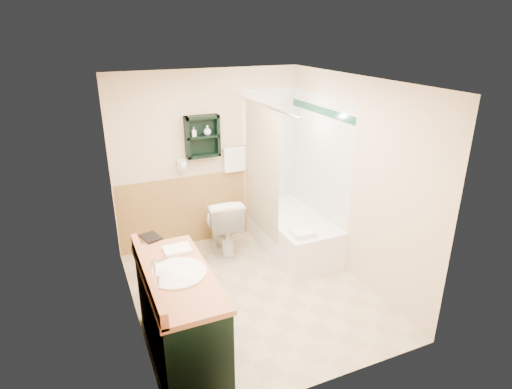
% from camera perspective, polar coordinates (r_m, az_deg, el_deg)
% --- Properties ---
extents(floor, '(3.00, 3.00, 0.00)m').
position_cam_1_polar(floor, '(5.12, -0.51, -12.86)').
color(floor, '#C7BA91').
rests_on(floor, ground).
extents(back_wall, '(2.60, 0.04, 2.40)m').
position_cam_1_polar(back_wall, '(5.90, -6.39, 4.74)').
color(back_wall, beige).
rests_on(back_wall, ground).
extents(left_wall, '(0.04, 3.00, 2.40)m').
position_cam_1_polar(left_wall, '(4.26, -17.15, -2.96)').
color(left_wall, beige).
rests_on(left_wall, ground).
extents(right_wall, '(0.04, 3.00, 2.40)m').
position_cam_1_polar(right_wall, '(5.18, 12.99, 1.88)').
color(right_wall, beige).
rests_on(right_wall, ground).
extents(ceiling, '(2.60, 3.00, 0.04)m').
position_cam_1_polar(ceiling, '(4.25, -0.62, 15.12)').
color(ceiling, white).
rests_on(ceiling, back_wall).
extents(wainscot_left, '(2.98, 2.98, 1.00)m').
position_cam_1_polar(wainscot_left, '(4.58, -15.75, -10.89)').
color(wainscot_left, tan).
rests_on(wainscot_left, left_wall).
extents(wainscot_back, '(2.58, 2.58, 1.00)m').
position_cam_1_polar(wainscot_back, '(6.11, -6.02, -1.64)').
color(wainscot_back, tan).
rests_on(wainscot_back, back_wall).
extents(mirror_frame, '(1.30, 1.30, 1.00)m').
position_cam_1_polar(mirror_frame, '(3.64, -15.74, -1.88)').
color(mirror_frame, brown).
rests_on(mirror_frame, left_wall).
extents(mirror_glass, '(1.20, 1.20, 0.90)m').
position_cam_1_polar(mirror_glass, '(3.64, -15.66, -1.87)').
color(mirror_glass, white).
rests_on(mirror_glass, left_wall).
extents(tile_right, '(1.50, 1.50, 2.10)m').
position_cam_1_polar(tile_right, '(5.79, 8.21, 2.75)').
color(tile_right, white).
rests_on(tile_right, right_wall).
extents(tile_back, '(0.95, 0.95, 2.10)m').
position_cam_1_polar(tile_back, '(6.27, 2.77, 4.43)').
color(tile_back, white).
rests_on(tile_back, back_wall).
extents(tile_accent, '(1.50, 1.50, 0.10)m').
position_cam_1_polar(tile_accent, '(5.57, 8.59, 11.03)').
color(tile_accent, '#13442C').
rests_on(tile_accent, right_wall).
extents(wall_shelf, '(0.45, 0.15, 0.55)m').
position_cam_1_polar(wall_shelf, '(5.68, -7.15, 7.69)').
color(wall_shelf, black).
rests_on(wall_shelf, back_wall).
extents(hair_dryer, '(0.10, 0.24, 0.18)m').
position_cam_1_polar(hair_dryer, '(5.72, -9.94, 3.99)').
color(hair_dryer, white).
rests_on(hair_dryer, back_wall).
extents(towel_bar, '(0.40, 0.06, 0.40)m').
position_cam_1_polar(towel_bar, '(5.91, -2.99, 6.37)').
color(towel_bar, white).
rests_on(towel_bar, back_wall).
extents(curtain_rod, '(0.03, 1.60, 0.03)m').
position_cam_1_polar(curtain_rod, '(5.20, 1.57, 11.64)').
color(curtain_rod, silver).
rests_on(curtain_rod, back_wall).
extents(shower_curtain, '(1.05, 1.05, 1.70)m').
position_cam_1_polar(shower_curtain, '(5.57, 0.72, 3.28)').
color(shower_curtain, beige).
rests_on(shower_curtain, curtain_rod).
extents(vanity, '(0.59, 1.38, 0.87)m').
position_cam_1_polar(vanity, '(4.12, -10.06, -15.53)').
color(vanity, black).
rests_on(vanity, ground).
extents(bathtub, '(0.75, 1.50, 0.50)m').
position_cam_1_polar(bathtub, '(5.92, 4.94, -5.08)').
color(bathtub, white).
rests_on(bathtub, ground).
extents(toilet, '(0.54, 0.86, 0.80)m').
position_cam_1_polar(toilet, '(5.80, -4.56, -4.00)').
color(toilet, white).
rests_on(toilet, ground).
extents(counter_towel, '(0.25, 0.20, 0.04)m').
position_cam_1_polar(counter_towel, '(4.21, -10.45, -7.26)').
color(counter_towel, white).
rests_on(counter_towel, vanity).
extents(vanity_book, '(0.17, 0.07, 0.23)m').
position_cam_1_polar(vanity_book, '(4.44, -14.97, -4.68)').
color(vanity_book, black).
rests_on(vanity_book, vanity).
extents(tub_towel, '(0.26, 0.22, 0.07)m').
position_cam_1_polar(tub_towel, '(5.27, 6.25, -5.19)').
color(tub_towel, white).
rests_on(tub_towel, bathtub).
extents(soap_bottle_a, '(0.06, 0.12, 0.06)m').
position_cam_1_polar(soap_bottle_a, '(5.63, -8.29, 7.96)').
color(soap_bottle_a, white).
rests_on(soap_bottle_a, wall_shelf).
extents(soap_bottle_b, '(0.12, 0.14, 0.10)m').
position_cam_1_polar(soap_bottle_b, '(5.68, -6.50, 8.38)').
color(soap_bottle_b, white).
rests_on(soap_bottle_b, wall_shelf).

